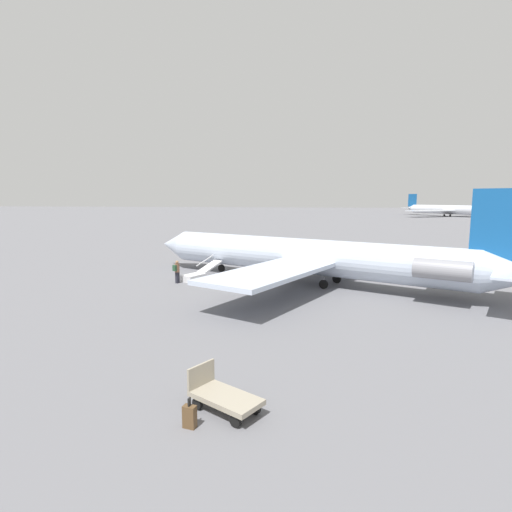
{
  "coord_description": "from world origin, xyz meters",
  "views": [
    {
      "loc": [
        -2.06,
        30.34,
        6.31
      ],
      "look_at": [
        3.67,
        -0.69,
        1.85
      ],
      "focal_mm": 28.0,
      "sensor_mm": 36.0,
      "label": 1
    }
  ],
  "objects_px": {
    "airplane_main": "(313,256)",
    "passenger": "(177,270)",
    "boarding_stairs": "(197,275)",
    "suitcase": "(190,416)",
    "airplane_far_left": "(455,210)",
    "luggage_cart": "(223,396)"
  },
  "relations": [
    {
      "from": "passenger",
      "to": "suitcase",
      "type": "xyz_separation_m",
      "value": [
        -7.62,
        18.36,
        -0.67
      ]
    },
    {
      "from": "airplane_far_left",
      "to": "boarding_stairs",
      "type": "xyz_separation_m",
      "value": [
        56.22,
        130.87,
        -2.21
      ]
    },
    {
      "from": "boarding_stairs",
      "to": "luggage_cart",
      "type": "bearing_deg",
      "value": -135.34
    },
    {
      "from": "airplane_main",
      "to": "suitcase",
      "type": "distance_m",
      "value": 20.33
    },
    {
      "from": "airplane_far_left",
      "to": "suitcase",
      "type": "height_order",
      "value": "airplane_far_left"
    },
    {
      "from": "airplane_main",
      "to": "passenger",
      "type": "bearing_deg",
      "value": 33.32
    },
    {
      "from": "airplane_main",
      "to": "passenger",
      "type": "relative_size",
      "value": 16.72
    },
    {
      "from": "airplane_far_left",
      "to": "boarding_stairs",
      "type": "distance_m",
      "value": 142.45
    },
    {
      "from": "boarding_stairs",
      "to": "suitcase",
      "type": "relative_size",
      "value": 4.64
    },
    {
      "from": "luggage_cart",
      "to": "suitcase",
      "type": "height_order",
      "value": "luggage_cart"
    },
    {
      "from": "airplane_main",
      "to": "suitcase",
      "type": "height_order",
      "value": "airplane_main"
    },
    {
      "from": "airplane_far_left",
      "to": "luggage_cart",
      "type": "bearing_deg",
      "value": -49.98
    },
    {
      "from": "airplane_main",
      "to": "boarding_stairs",
      "type": "distance_m",
      "value": 9.26
    },
    {
      "from": "airplane_main",
      "to": "suitcase",
      "type": "relative_size",
      "value": 33.07
    },
    {
      "from": "boarding_stairs",
      "to": "suitcase",
      "type": "bearing_deg",
      "value": -138.09
    },
    {
      "from": "boarding_stairs",
      "to": "suitcase",
      "type": "xyz_separation_m",
      "value": [
        -6.58,
        19.85,
        -0.05
      ]
    },
    {
      "from": "airplane_main",
      "to": "passenger",
      "type": "distance_m",
      "value": 10.35
    },
    {
      "from": "suitcase",
      "to": "passenger",
      "type": "bearing_deg",
      "value": -67.45
    },
    {
      "from": "airplane_far_left",
      "to": "airplane_main",
      "type": "bearing_deg",
      "value": -51.7
    },
    {
      "from": "passenger",
      "to": "luggage_cart",
      "type": "relative_size",
      "value": 0.71
    },
    {
      "from": "luggage_cart",
      "to": "suitcase",
      "type": "bearing_deg",
      "value": 86.01
    },
    {
      "from": "airplane_far_left",
      "to": "passenger",
      "type": "height_order",
      "value": "airplane_far_left"
    }
  ]
}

